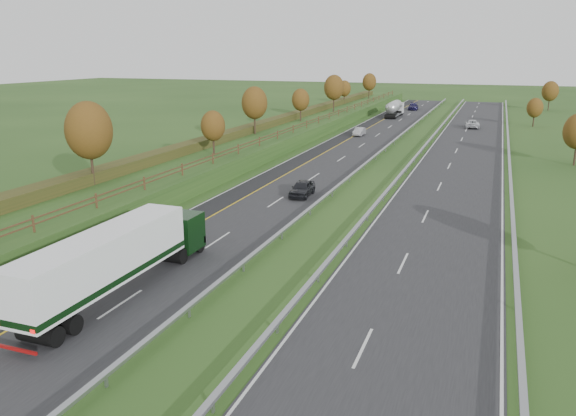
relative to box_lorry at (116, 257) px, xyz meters
name	(u,v)px	position (x,y,z in m)	size (l,w,h in m)	color
ground	(386,168)	(7.67, 42.84, -2.33)	(400.00, 400.00, 0.00)	#254518
near_carriageway	(334,157)	(-0.33, 47.84, -2.31)	(10.50, 200.00, 0.04)	#252527
far_carriageway	(460,165)	(16.17, 47.84, -2.31)	(10.50, 200.00, 0.04)	#252527
hard_shoulder	(308,155)	(-4.08, 47.84, -2.31)	(3.00, 200.00, 0.04)	black
lane_markings	(381,160)	(6.07, 47.72, -2.28)	(26.75, 200.00, 0.01)	silver
embankment_left	(247,145)	(-13.33, 47.84, -1.33)	(12.00, 200.00, 2.00)	#254518
hedge_left	(234,133)	(-15.33, 47.84, 0.22)	(2.20, 180.00, 1.10)	#313816
fence_left	(275,135)	(-8.83, 47.43, 0.40)	(0.12, 189.06, 1.20)	#422B19
median_barrier_near	(376,155)	(5.37, 47.84, -1.72)	(0.32, 200.00, 0.71)	gray
median_barrier_far	(415,158)	(10.47, 47.84, -1.72)	(0.32, 200.00, 0.71)	gray
outer_barrier_far	(510,164)	(21.97, 47.84, -1.71)	(0.32, 200.00, 0.71)	gray
trees_left	(239,109)	(-12.98, 44.47, 4.04)	(6.64, 164.30, 7.66)	#2D2116
trees_far	(559,113)	(29.46, 77.05, 1.92)	(8.45, 118.60, 7.12)	#2D2116
box_lorry	(116,257)	(0.00, 0.00, 0.00)	(2.58, 16.28, 4.06)	black
road_tanker	(395,108)	(-1.42, 100.67, -0.47)	(2.40, 11.22, 3.46)	silver
car_dark_near	(302,188)	(2.52, 25.95, -1.52)	(1.81, 4.51, 1.54)	black
car_silver_mid	(359,131)	(-1.90, 69.08, -1.60)	(1.46, 4.19, 1.38)	#98989C
car_small_far	(413,106)	(0.27, 117.79, -1.48)	(2.27, 5.59, 1.62)	#17133B
car_oncoming	(472,124)	(15.75, 86.41, -1.53)	(2.53, 5.50, 1.53)	silver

